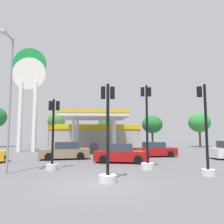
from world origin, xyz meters
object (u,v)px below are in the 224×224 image
object	(u,v)px
station_pole_sign	(29,84)
tree_1	(56,121)
traffic_signal_3	(147,143)
tree_3	(152,125)
traffic_signal_0	(108,151)
car_2	(155,150)
car_1	(65,151)
tree_4	(199,123)
corner_streetlamp	(9,91)
traffic_signal_2	(206,149)
car_4	(121,154)
traffic_signal_1	(53,144)
tree_2	(107,122)

from	to	relation	value
station_pole_sign	tree_1	xyz separation A→B (m)	(1.98, 8.04, -4.02)
traffic_signal_3	tree_3	xyz separation A→B (m)	(6.08, 23.06, 2.19)
tree_3	traffic_signal_0	bearing A→B (deg)	-108.10
tree_3	car_2	bearing A→B (deg)	-103.22
car_1	tree_4	bearing A→B (deg)	39.35
tree_4	corner_streetlamp	bearing A→B (deg)	-133.18
station_pole_sign	traffic_signal_3	xyz separation A→B (m)	(11.77, -13.80, -6.75)
traffic_signal_2	car_2	bearing A→B (deg)	91.64
traffic_signal_0	traffic_signal_2	xyz separation A→B (m)	(5.26, 1.26, 0.00)
car_1	car_4	distance (m)	5.27
station_pole_sign	tree_1	bearing A→B (deg)	76.14
car_4	tree_4	world-z (taller)	tree_4
car_1	traffic_signal_2	size ratio (longest dim) A/B	0.91
car_2	car_1	bearing A→B (deg)	-169.13
tree_1	traffic_signal_1	bearing A→B (deg)	-79.62
traffic_signal_2	tree_3	world-z (taller)	tree_3
car_4	tree_3	xyz separation A→B (m)	(7.35, 19.80, 3.10)
car_1	traffic_signal_0	world-z (taller)	traffic_signal_0
car_4	traffic_signal_2	distance (m)	6.77
tree_2	car_2	bearing A→B (deg)	-74.65
tree_2	traffic_signal_2	bearing A→B (deg)	-79.92
traffic_signal_0	corner_streetlamp	size ratio (longest dim) A/B	0.59
traffic_signal_2	corner_streetlamp	size ratio (longest dim) A/B	0.63
traffic_signal_1	tree_1	xyz separation A→B (m)	(-3.99, 21.76, 2.74)
tree_3	car_4	bearing A→B (deg)	-110.36
car_1	tree_1	distance (m)	16.93
car_1	traffic_signal_3	world-z (taller)	traffic_signal_3
traffic_signal_1	tree_3	bearing A→B (deg)	62.67
car_4	corner_streetlamp	xyz separation A→B (m)	(-6.71, -4.54, 3.86)
corner_streetlamp	traffic_signal_0	bearing A→B (deg)	-22.09
tree_2	car_1	bearing A→B (deg)	-104.60
traffic_signal_3	tree_4	distance (m)	26.00
car_2	traffic_signal_1	xyz separation A→B (m)	(-8.19, -7.27, 0.92)
traffic_signal_2	tree_3	distance (m)	25.61
car_1	tree_2	world-z (taller)	tree_2
traffic_signal_3	tree_3	bearing A→B (deg)	75.24
car_1	tree_1	xyz separation A→B (m)	(-3.87, 16.08, 3.62)
traffic_signal_2	traffic_signal_3	world-z (taller)	traffic_signal_3
car_4	traffic_signal_0	size ratio (longest dim) A/B	0.97
car_4	traffic_signal_1	size ratio (longest dim) A/B	1.01
traffic_signal_3	traffic_signal_2	bearing A→B (deg)	-39.69
car_4	car_2	bearing A→B (deg)	48.26
traffic_signal_1	traffic_signal_2	xyz separation A→B (m)	(8.46, -2.29, -0.17)
traffic_signal_1	traffic_signal_2	bearing A→B (deg)	-15.18
station_pole_sign	traffic_signal_3	bearing A→B (deg)	-49.55
station_pole_sign	tree_2	world-z (taller)	station_pole_sign
traffic_signal_0	tree_3	size ratio (longest dim) A/B	0.85
car_1	car_4	size ratio (longest dim) A/B	1.01
traffic_signal_1	tree_2	distance (m)	22.54
tree_1	tree_2	xyz separation A→B (m)	(8.13, 0.25, -0.20)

